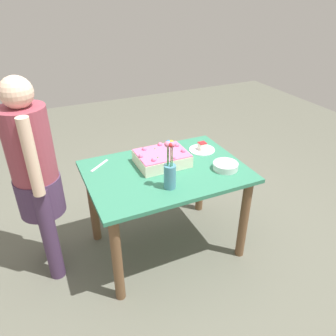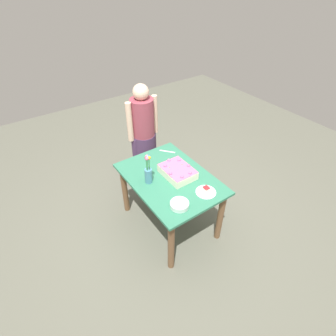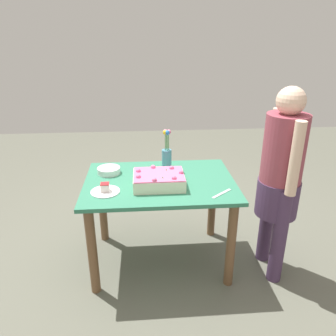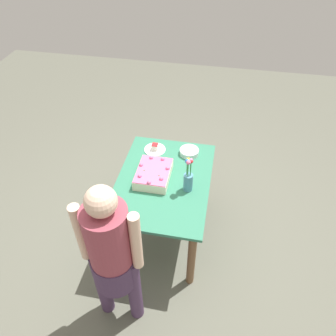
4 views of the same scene
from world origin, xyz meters
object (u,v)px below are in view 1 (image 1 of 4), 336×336
object	(u,v)px
sheet_cake	(162,158)
cake_knife	(100,166)
flower_vase	(170,170)
fruit_bowl	(225,166)
serving_plate_with_slice	(202,148)
person_standing	(35,171)

from	to	relation	value
sheet_cake	cake_knife	bearing A→B (deg)	-20.95
cake_knife	flower_vase	xyz separation A→B (m)	(-0.36, 0.49, 0.13)
cake_knife	fruit_bowl	xyz separation A→B (m)	(-0.84, 0.44, 0.02)
cake_knife	fruit_bowl	bearing A→B (deg)	-67.26
serving_plate_with_slice	flower_vase	world-z (taller)	flower_vase
flower_vase	person_standing	world-z (taller)	person_standing
cake_knife	person_standing	distance (m)	0.47
sheet_cake	flower_vase	size ratio (longest dim) A/B	1.10
cake_knife	person_standing	size ratio (longest dim) A/B	0.14
flower_vase	fruit_bowl	world-z (taller)	flower_vase
person_standing	serving_plate_with_slice	bearing A→B (deg)	-0.76
sheet_cake	flower_vase	world-z (taller)	flower_vase
sheet_cake	serving_plate_with_slice	world-z (taller)	sheet_cake
person_standing	flower_vase	bearing A→B (deg)	-27.09
flower_vase	person_standing	bearing A→B (deg)	-27.09
sheet_cake	serving_plate_with_slice	xyz separation A→B (m)	(-0.39, -0.08, -0.03)
sheet_cake	person_standing	bearing A→B (deg)	-5.93
cake_knife	person_standing	world-z (taller)	person_standing
serving_plate_with_slice	cake_knife	xyz separation A→B (m)	(0.84, -0.09, -0.01)
sheet_cake	fruit_bowl	bearing A→B (deg)	146.04
serving_plate_with_slice	person_standing	size ratio (longest dim) A/B	0.14
flower_vase	fruit_bowl	distance (m)	0.50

